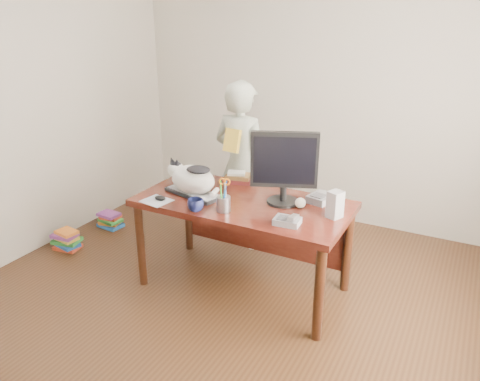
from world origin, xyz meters
name	(u,v)px	position (x,y,z in m)	size (l,w,h in m)	color
room	(198,143)	(0.00, 0.00, 1.35)	(4.50, 4.50, 4.50)	black
desk	(248,215)	(0.00, 0.68, 0.60)	(1.60, 0.80, 0.75)	black
keyboard	(194,193)	(-0.40, 0.53, 0.76)	(0.51, 0.29, 0.03)	black
cat	(191,178)	(-0.42, 0.53, 0.89)	(0.47, 0.31, 0.27)	white
monitor	(284,164)	(0.29, 0.69, 1.06)	(0.47, 0.31, 0.55)	black
pen_cup	(224,202)	(-0.03, 0.36, 0.82)	(0.12, 0.12, 0.25)	gray
mousepad	(157,201)	(-0.57, 0.29, 0.75)	(0.23, 0.21, 0.00)	#ADB3BA
mouse	(160,198)	(-0.55, 0.31, 0.77)	(0.10, 0.07, 0.04)	black
coffee_mug	(196,205)	(-0.21, 0.27, 0.80)	(0.12, 0.12, 0.09)	black
phone	(288,221)	(0.45, 0.37, 0.78)	(0.18, 0.16, 0.08)	slate
speaker	(335,205)	(0.70, 0.63, 0.85)	(0.12, 0.12, 0.19)	#9A9B9D
baseball	(300,203)	(0.43, 0.67, 0.79)	(0.08, 0.08, 0.08)	beige
book_stack	(238,178)	(-0.23, 0.95, 0.79)	(0.27, 0.23, 0.08)	#481314
calculator	(321,198)	(0.52, 0.86, 0.78)	(0.19, 0.23, 0.06)	slate
person	(241,166)	(-0.37, 1.28, 0.77)	(0.56, 0.37, 1.54)	beige
held_book	(232,141)	(-0.37, 1.11, 1.05)	(0.16, 0.10, 0.20)	gold
book_pile_a	(67,240)	(-1.75, 0.40, 0.09)	(0.27, 0.22, 0.18)	#A73017
book_pile_b	(110,220)	(-1.72, 0.95, 0.07)	(0.26, 0.20, 0.15)	navy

